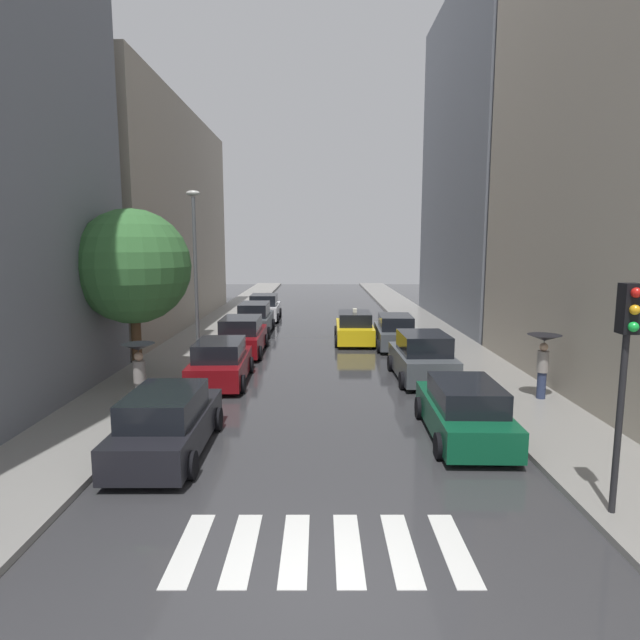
# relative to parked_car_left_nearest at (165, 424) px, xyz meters

# --- Properties ---
(ground_plane) EXTENTS (28.00, 72.00, 0.04)m
(ground_plane) POSITION_rel_parked_car_left_nearest_xyz_m (3.78, 18.82, -0.78)
(ground_plane) COLOR #333336
(sidewalk_left) EXTENTS (3.00, 72.00, 0.15)m
(sidewalk_left) POSITION_rel_parked_car_left_nearest_xyz_m (-2.72, 18.82, -0.68)
(sidewalk_left) COLOR gray
(sidewalk_left) RESTS_ON ground
(sidewalk_right) EXTENTS (3.00, 72.00, 0.15)m
(sidewalk_right) POSITION_rel_parked_car_left_nearest_xyz_m (10.28, 18.82, -0.68)
(sidewalk_right) COLOR gray
(sidewalk_right) RESTS_ON ground
(crosswalk_stripes) EXTENTS (4.95, 2.20, 0.01)m
(crosswalk_stripes) POSITION_rel_parked_car_left_nearest_xyz_m (3.78, -4.13, -0.75)
(crosswalk_stripes) COLOR silver
(crosswalk_stripes) RESTS_ON ground
(building_left_mid) EXTENTS (6.00, 21.68, 13.36)m
(building_left_mid) POSITION_rel_parked_car_left_nearest_xyz_m (-7.22, 21.12, 5.92)
(building_left_mid) COLOR #9E9384
(building_left_mid) RESTS_ON ground
(building_right_mid) EXTENTS (6.00, 16.27, 20.62)m
(building_right_mid) POSITION_rel_parked_car_left_nearest_xyz_m (14.78, 21.75, 9.55)
(building_right_mid) COLOR slate
(building_right_mid) RESTS_ON ground
(parked_car_left_nearest) EXTENTS (2.05, 4.65, 1.62)m
(parked_car_left_nearest) POSITION_rel_parked_car_left_nearest_xyz_m (0.00, 0.00, 0.00)
(parked_car_left_nearest) COLOR black
(parked_car_left_nearest) RESTS_ON ground
(parked_car_left_second) EXTENTS (2.18, 4.41, 1.63)m
(parked_car_left_second) POSITION_rel_parked_car_left_nearest_xyz_m (0.07, 6.63, 0.00)
(parked_car_left_second) COLOR maroon
(parked_car_left_second) RESTS_ON ground
(parked_car_left_third) EXTENTS (2.19, 4.66, 1.74)m
(parked_car_left_third) POSITION_rel_parked_car_left_nearest_xyz_m (0.07, 11.92, 0.05)
(parked_car_left_third) COLOR maroon
(parked_car_left_third) RESTS_ON ground
(parked_car_left_fourth) EXTENTS (2.01, 4.72, 1.81)m
(parked_car_left_fourth) POSITION_rel_parked_car_left_nearest_xyz_m (0.01, 17.39, 0.08)
(parked_car_left_fourth) COLOR #474C51
(parked_car_left_fourth) RESTS_ON ground
(parked_car_left_fifth) EXTENTS (2.20, 4.27, 1.76)m
(parked_car_left_fifth) POSITION_rel_parked_car_left_nearest_xyz_m (-0.03, 22.92, 0.06)
(parked_car_left_fifth) COLOR silver
(parked_car_left_fifth) RESTS_ON ground
(parked_car_right_nearest) EXTENTS (2.13, 4.54, 1.55)m
(parked_car_right_nearest) POSITION_rel_parked_car_left_nearest_xyz_m (7.59, 1.04, -0.03)
(parked_car_right_nearest) COLOR #0C4C2D
(parked_car_right_nearest) RESTS_ON ground
(parked_car_right_second) EXTENTS (2.22, 4.22, 1.82)m
(parked_car_right_second) POSITION_rel_parked_car_left_nearest_xyz_m (7.65, 7.09, 0.08)
(parked_car_right_second) COLOR #474C51
(parked_car_right_second) RESTS_ON ground
(parked_car_right_third) EXTENTS (2.09, 4.34, 1.65)m
(parked_car_right_third) POSITION_rel_parked_car_left_nearest_xyz_m (7.50, 13.38, 0.01)
(parked_car_right_third) COLOR #474C51
(parked_car_right_third) RESTS_ON ground
(taxi_midroad) EXTENTS (2.13, 4.38, 1.81)m
(taxi_midroad) POSITION_rel_parked_car_left_nearest_xyz_m (5.56, 14.72, 0.00)
(taxi_midroad) COLOR yellow
(taxi_midroad) RESTS_ON ground
(pedestrian_foreground) EXTENTS (1.06, 1.06, 2.10)m
(pedestrian_foreground) POSITION_rel_parked_car_left_nearest_xyz_m (10.95, 4.15, 0.94)
(pedestrian_foreground) COLOR navy
(pedestrian_foreground) RESTS_ON sidewalk_right
(pedestrian_far_side) EXTENTS (0.99, 0.99, 2.03)m
(pedestrian_far_side) POSITION_rel_parked_car_left_nearest_xyz_m (-1.68, 2.99, 0.86)
(pedestrian_far_side) COLOR gray
(pedestrian_far_side) RESTS_ON sidewalk_left
(street_tree_left) EXTENTS (4.14, 4.14, 6.25)m
(street_tree_left) POSITION_rel_parked_car_left_nearest_xyz_m (-3.01, 6.61, 3.55)
(street_tree_left) COLOR #513823
(street_tree_left) RESTS_ON sidewalk_left
(traffic_light_right_corner) EXTENTS (0.30, 0.42, 4.30)m
(traffic_light_right_corner) POSITION_rel_parked_car_left_nearest_xyz_m (9.23, -3.20, 2.53)
(traffic_light_right_corner) COLOR black
(traffic_light_right_corner) RESTS_ON sidewalk_right
(lamp_post_left) EXTENTS (0.60, 0.28, 7.29)m
(lamp_post_left) POSITION_rel_parked_car_left_nearest_xyz_m (-1.77, 10.93, 3.57)
(lamp_post_left) COLOR #595B60
(lamp_post_left) RESTS_ON sidewalk_left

